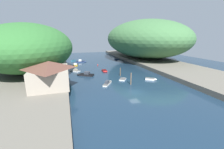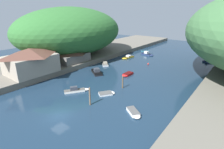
{
  "view_description": "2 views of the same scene",
  "coord_description": "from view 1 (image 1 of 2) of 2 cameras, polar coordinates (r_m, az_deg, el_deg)",
  "views": [
    {
      "loc": [
        -16.24,
        -32.56,
        14.14
      ],
      "look_at": [
        -2.51,
        11.67,
        1.95
      ],
      "focal_mm": 24.0,
      "sensor_mm": 36.0,
      "label": 1
    },
    {
      "loc": [
        22.79,
        -14.46,
        16.78
      ],
      "look_at": [
        -0.4,
        15.22,
        3.05
      ],
      "focal_mm": 28.0,
      "sensor_mm": 36.0,
      "label": 2
    }
  ],
  "objects": [
    {
      "name": "boat_red_skiff",
      "position": [
        73.7,
        -13.8,
        3.5
      ],
      "size": [
        2.58,
        5.97,
        0.99
      ],
      "rotation": [
        0.0,
        0.0,
        3.04
      ],
      "color": "gold",
      "rests_on": "water_surface"
    },
    {
      "name": "boat_small_dinghy",
      "position": [
        90.41,
        1.95,
        5.94
      ],
      "size": [
        3.47,
        1.32,
        0.97
      ],
      "rotation": [
        0.0,
        0.0,
        4.76
      ],
      "color": "navy",
      "rests_on": "water_surface"
    },
    {
      "name": "right_bank",
      "position": [
        77.35,
        17.32,
        4.11
      ],
      "size": [
        22.0,
        120.0,
        1.49
      ],
      "color": "#666056",
      "rests_on": "ground"
    },
    {
      "name": "hillside_left",
      "position": [
        60.97,
        -29.03,
        8.92
      ],
      "size": [
        29.64,
        41.49,
        16.77
      ],
      "color": "#2D662D",
      "rests_on": "left_bank"
    },
    {
      "name": "channel_buoy_near",
      "position": [
        72.0,
        -5.48,
        3.59
      ],
      "size": [
        0.5,
        0.5,
        0.75
      ],
      "color": "red",
      "rests_on": "water_surface"
    },
    {
      "name": "boat_white_cruiser",
      "position": [
        59.8,
        -2.82,
        1.34
      ],
      "size": [
        1.71,
        3.91,
        0.59
      ],
      "rotation": [
        0.0,
        0.0,
        3.13
      ],
      "color": "red",
      "rests_on": "water_surface"
    },
    {
      "name": "boathouse_shed",
      "position": [
        54.12,
        -21.22,
        2.67
      ],
      "size": [
        6.73,
        10.53,
        4.35
      ],
      "color": "slate",
      "rests_on": "left_bank"
    },
    {
      "name": "boat_far_upstream",
      "position": [
        50.39,
        14.75,
        -1.7
      ],
      "size": [
        3.78,
        3.19,
        0.6
      ],
      "rotation": [
        0.0,
        0.0,
        4.11
      ],
      "color": "white",
      "rests_on": "water_surface"
    },
    {
      "name": "boat_mid_channel",
      "position": [
        49.39,
        4.22,
        -1.69
      ],
      "size": [
        3.43,
        3.86,
        0.41
      ],
      "rotation": [
        0.0,
        0.0,
        5.68
      ],
      "color": "white",
      "rests_on": "water_surface"
    },
    {
      "name": "boat_far_right_bank",
      "position": [
        87.81,
        -14.34,
        5.23
      ],
      "size": [
        3.15,
        3.34,
        0.64
      ],
      "rotation": [
        0.0,
        0.0,
        5.56
      ],
      "color": "teal",
      "rests_on": "water_surface"
    },
    {
      "name": "person_by_boathouse",
      "position": [
        46.69,
        -18.01,
        -0.47
      ],
      "size": [
        0.3,
        0.42,
        1.69
      ],
      "rotation": [
        0.0,
        0.0,
        1.35
      ],
      "color": "#282D3D",
      "rests_on": "left_bank"
    },
    {
      "name": "boat_yellow_tender",
      "position": [
        82.88,
        -11.6,
        4.93
      ],
      "size": [
        5.6,
        2.93,
        1.44
      ],
      "rotation": [
        0.0,
        0.0,
        4.54
      ],
      "color": "navy",
      "rests_on": "water_surface"
    },
    {
      "name": "mooring_post_nearest",
      "position": [
        44.2,
        7.23,
        -1.57
      ],
      "size": [
        0.3,
        0.3,
        3.6
      ],
      "color": "brown",
      "rests_on": "water_surface"
    },
    {
      "name": "mooring_post_middle",
      "position": [
        53.5,
        3.19,
        1.05
      ],
      "size": [
        0.3,
        0.3,
        2.97
      ],
      "color": "brown",
      "rests_on": "water_surface"
    },
    {
      "name": "boat_navy_launch",
      "position": [
        44.63,
        -1.64,
        -3.22
      ],
      "size": [
        4.11,
        5.26,
        1.26
      ],
      "rotation": [
        0.0,
        0.0,
        5.69
      ],
      "color": "silver",
      "rests_on": "water_surface"
    },
    {
      "name": "hillside_right",
      "position": [
        90.27,
        12.68,
        13.1
      ],
      "size": [
        42.03,
        58.85,
        21.2
      ],
      "color": "#3D6B3D",
      "rests_on": "right_bank"
    },
    {
      "name": "boat_open_rowboat",
      "position": [
        62.12,
        -14.09,
        1.46
      ],
      "size": [
        4.46,
        4.38,
        1.09
      ],
      "rotation": [
        0.0,
        0.0,
        0.81
      ],
      "color": "white",
      "rests_on": "water_surface"
    },
    {
      "name": "person_on_quay",
      "position": [
        43.05,
        -18.19,
        -1.74
      ],
      "size": [
        0.28,
        0.41,
        1.69
      ],
      "rotation": [
        0.0,
        0.0,
        1.4
      ],
      "color": "#282D3D",
      "rests_on": "left_bank"
    },
    {
      "name": "boat_cabin_cruiser",
      "position": [
        54.81,
        -10.24,
        0.06
      ],
      "size": [
        6.5,
        5.24,
        1.54
      ],
      "rotation": [
        0.0,
        0.0,
        0.99
      ],
      "color": "black",
      "rests_on": "water_surface"
    },
    {
      "name": "water_surface",
      "position": [
        66.16,
        -2.64,
        2.39
      ],
      "size": [
        130.0,
        130.0,
        0.0
      ],
      "primitive_type": "plane",
      "color": "#192D42",
      "rests_on": "ground"
    },
    {
      "name": "waterfront_building",
      "position": [
        40.69,
        -22.61,
        0.38
      ],
      "size": [
        9.53,
        12.33,
        6.49
      ],
      "color": "gray",
      "rests_on": "left_bank"
    },
    {
      "name": "left_bank",
      "position": [
        64.91,
        -26.6,
        1.26
      ],
      "size": [
        22.0,
        120.0,
        1.49
      ],
      "color": "#666056",
      "rests_on": "ground"
    }
  ]
}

